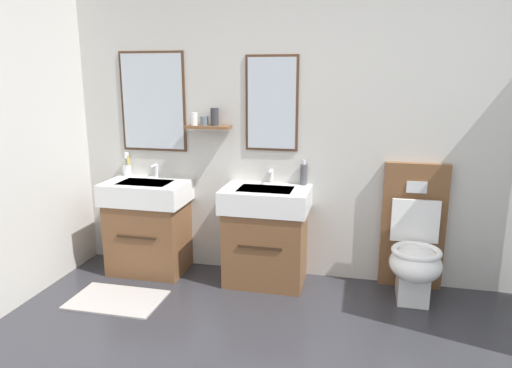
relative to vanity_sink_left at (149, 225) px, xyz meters
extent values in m
cube|color=beige|center=(1.65, 0.26, 0.88)|extent=(4.85, 0.12, 2.58)
cube|color=#4C301E|center=(0.00, 0.20, 1.02)|extent=(0.58, 0.02, 0.83)
cube|color=silver|center=(0.00, 0.19, 1.02)|extent=(0.54, 0.01, 0.79)
cube|color=#4C301E|center=(1.02, 0.20, 1.02)|extent=(0.43, 0.02, 0.75)
cube|color=silver|center=(1.02, 0.19, 1.02)|extent=(0.39, 0.01, 0.71)
cube|color=brown|center=(0.51, 0.12, 0.83)|extent=(0.36, 0.14, 0.02)
cylinder|color=white|center=(0.39, 0.11, 0.89)|extent=(0.06, 0.06, 0.10)
cylinder|color=slate|center=(0.47, 0.13, 0.88)|extent=(0.07, 0.07, 0.07)
cylinder|color=#333338|center=(0.56, 0.14, 0.91)|extent=(0.07, 0.07, 0.14)
cube|color=#9E9993|center=(0.00, -0.59, -0.40)|extent=(0.68, 0.44, 0.01)
cube|color=brown|center=(0.00, 0.00, -0.10)|extent=(0.62, 0.47, 0.61)
cube|color=#342214|center=(0.00, -0.24, -0.03)|extent=(0.34, 0.01, 0.02)
cube|color=white|center=(0.00, 0.00, 0.29)|extent=(0.68, 0.49, 0.18)
cube|color=silver|center=(0.00, -0.03, 0.36)|extent=(0.42, 0.27, 0.03)
cylinder|color=silver|center=(0.00, 0.19, 0.43)|extent=(0.03, 0.03, 0.11)
cylinder|color=silver|center=(0.00, 0.14, 0.48)|extent=(0.02, 0.11, 0.02)
cube|color=brown|center=(1.02, 0.00, -0.10)|extent=(0.62, 0.47, 0.61)
cube|color=#342214|center=(1.02, -0.24, -0.03)|extent=(0.34, 0.01, 0.02)
cube|color=white|center=(1.02, 0.00, 0.29)|extent=(0.68, 0.49, 0.18)
cube|color=silver|center=(1.02, -0.03, 0.36)|extent=(0.42, 0.27, 0.03)
cylinder|color=silver|center=(1.02, 0.19, 0.43)|extent=(0.03, 0.03, 0.11)
cylinder|color=silver|center=(1.02, 0.14, 0.48)|extent=(0.02, 0.11, 0.02)
cube|color=brown|center=(2.16, 0.19, 0.09)|extent=(0.48, 0.10, 1.00)
cube|color=silver|center=(2.16, 0.14, 0.41)|extent=(0.15, 0.01, 0.09)
cube|color=white|center=(2.16, -0.08, -0.24)|extent=(0.22, 0.30, 0.34)
ellipsoid|color=white|center=(2.16, -0.16, -0.09)|extent=(0.37, 0.46, 0.24)
torus|color=white|center=(2.16, -0.16, 0.01)|extent=(0.35, 0.35, 0.04)
cube|color=white|center=(2.16, 0.06, 0.17)|extent=(0.35, 0.03, 0.33)
cylinder|color=silver|center=(-0.26, 0.16, 0.42)|extent=(0.07, 0.07, 0.09)
cylinder|color=yellow|center=(-0.24, 0.17, 0.48)|extent=(0.03, 0.03, 0.17)
cube|color=white|center=(-0.25, 0.18, 0.57)|extent=(0.02, 0.02, 0.03)
cylinder|color=#33B266|center=(-0.27, 0.18, 0.48)|extent=(0.01, 0.04, 0.17)
cube|color=white|center=(-0.26, 0.16, 0.57)|extent=(0.01, 0.02, 0.03)
cylinder|color=#DB3847|center=(-0.27, 0.15, 0.47)|extent=(0.02, 0.03, 0.15)
cube|color=white|center=(-0.26, 0.16, 0.55)|extent=(0.01, 0.02, 0.03)
cylinder|color=#4C4C51|center=(1.29, 0.17, 0.46)|extent=(0.06, 0.06, 0.17)
cylinder|color=silver|center=(1.29, 0.17, 0.56)|extent=(0.02, 0.02, 0.04)
camera|label=1|loc=(1.74, -3.49, 1.25)|focal=32.84mm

